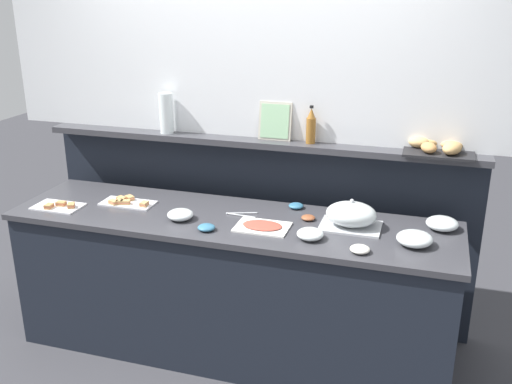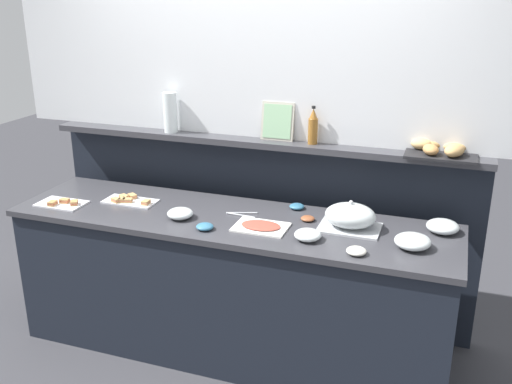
{
  "view_description": "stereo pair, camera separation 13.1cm",
  "coord_description": "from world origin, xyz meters",
  "views": [
    {
      "loc": [
        1.07,
        -2.96,
        2.18
      ],
      "look_at": [
        0.13,
        0.1,
        1.04
      ],
      "focal_mm": 40.56,
      "sensor_mm": 36.0,
      "label": 1
    },
    {
      "loc": [
        1.2,
        -2.92,
        2.18
      ],
      "look_at": [
        0.13,
        0.1,
        1.04
      ],
      "focal_mm": 40.56,
      "sensor_mm": 36.0,
      "label": 2
    }
  ],
  "objects": [
    {
      "name": "glass_bowl_extra",
      "position": [
        0.51,
        -0.15,
        0.92
      ],
      "size": [
        0.15,
        0.15,
        0.06
      ],
      "color": "silver",
      "rests_on": "buffet_counter"
    },
    {
      "name": "ground_plane",
      "position": [
        0.0,
        0.6,
        0.0
      ],
      "size": [
        12.0,
        12.0,
        0.0
      ],
      "primitive_type": "plane",
      "color": "#38383D"
    },
    {
      "name": "serving_tongs",
      "position": [
        0.04,
        0.06,
        0.9
      ],
      "size": [
        0.19,
        0.08,
        0.01
      ],
      "color": "#B7BABF",
      "rests_on": "buffet_counter"
    },
    {
      "name": "cold_cuts_platter",
      "position": [
        0.22,
        -0.08,
        0.91
      ],
      "size": [
        0.3,
        0.21,
        0.02
      ],
      "color": "white",
      "rests_on": "buffet_counter"
    },
    {
      "name": "serving_cloche",
      "position": [
        0.7,
        0.07,
        0.97
      ],
      "size": [
        0.34,
        0.24,
        0.17
      ],
      "color": "#B7BABF",
      "rests_on": "buffet_counter"
    },
    {
      "name": "vinegar_bottle_amber",
      "position": [
        0.37,
        0.47,
        1.37
      ],
      "size": [
        0.06,
        0.06,
        0.24
      ],
      "color": "#8E5B23",
      "rests_on": "back_ledge_unit"
    },
    {
      "name": "condiment_bowl_teal",
      "position": [
        0.44,
        0.11,
        0.91
      ],
      "size": [
        0.08,
        0.08,
        0.03
      ],
      "primitive_type": "ellipsoid",
      "color": "brown",
      "rests_on": "buffet_counter"
    },
    {
      "name": "buffet_counter",
      "position": [
        0.0,
        0.0,
        0.45
      ],
      "size": [
        2.65,
        0.7,
        0.9
      ],
      "color": "black",
      "rests_on": "ground_plane"
    },
    {
      "name": "bread_basket",
      "position": [
        1.12,
        0.46,
        1.3
      ],
      "size": [
        0.4,
        0.28,
        0.08
      ],
      "color": "black",
      "rests_on": "back_ledge_unit"
    },
    {
      "name": "upper_wall_panel",
      "position": [
        0.0,
        0.55,
        1.93
      ],
      "size": [
        3.47,
        0.08,
        1.34
      ],
      "primitive_type": "cube",
      "color": "silver",
      "rests_on": "back_ledge_unit"
    },
    {
      "name": "framed_picture",
      "position": [
        0.13,
        0.49,
        1.38
      ],
      "size": [
        0.21,
        0.05,
        0.24
      ],
      "color": "#B2AD9E",
      "rests_on": "back_ledge_unit"
    },
    {
      "name": "sandwich_platter_front",
      "position": [
        -0.69,
        0.03,
        0.91
      ],
      "size": [
        0.34,
        0.16,
        0.04
      ],
      "color": "silver",
      "rests_on": "buffet_counter"
    },
    {
      "name": "back_ledge_unit",
      "position": [
        0.0,
        0.52,
        0.66
      ],
      "size": [
        2.87,
        0.22,
        1.26
      ],
      "color": "black",
      "rests_on": "ground_plane"
    },
    {
      "name": "condiment_bowl_dark",
      "position": [
        0.79,
        -0.24,
        0.91
      ],
      "size": [
        0.1,
        0.1,
        0.04
      ],
      "primitive_type": "ellipsoid",
      "color": "silver",
      "rests_on": "buffet_counter"
    },
    {
      "name": "condiment_bowl_red",
      "position": [
        -0.07,
        -0.21,
        0.91
      ],
      "size": [
        0.1,
        0.1,
        0.03
      ],
      "primitive_type": "ellipsoid",
      "color": "teal",
      "rests_on": "buffet_counter"
    },
    {
      "name": "condiment_bowl_cream",
      "position": [
        0.33,
        0.27,
        0.91
      ],
      "size": [
        0.09,
        0.09,
        0.03
      ],
      "primitive_type": "ellipsoid",
      "color": "teal",
      "rests_on": "buffet_counter"
    },
    {
      "name": "glass_bowl_large",
      "position": [
        1.05,
        -0.07,
        0.93
      ],
      "size": [
        0.19,
        0.19,
        0.08
      ],
      "color": "silver",
      "rests_on": "buffet_counter"
    },
    {
      "name": "water_carafe",
      "position": [
        -0.6,
        0.45,
        1.39
      ],
      "size": [
        0.09,
        0.09,
        0.27
      ],
      "primitive_type": "cylinder",
      "color": "silver",
      "rests_on": "back_ledge_unit"
    },
    {
      "name": "glass_bowl_small",
      "position": [
        -0.27,
        -0.1,
        0.92
      ],
      "size": [
        0.15,
        0.15,
        0.06
      ],
      "color": "silver",
      "rests_on": "buffet_counter"
    },
    {
      "name": "sandwich_platter_side",
      "position": [
        -1.06,
        -0.15,
        0.91
      ],
      "size": [
        0.29,
        0.18,
        0.04
      ],
      "color": "silver",
      "rests_on": "buffet_counter"
    },
    {
      "name": "glass_bowl_medium",
      "position": [
        1.19,
        0.19,
        0.93
      ],
      "size": [
        0.18,
        0.18,
        0.07
      ],
      "color": "silver",
      "rests_on": "buffet_counter"
    }
  ]
}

